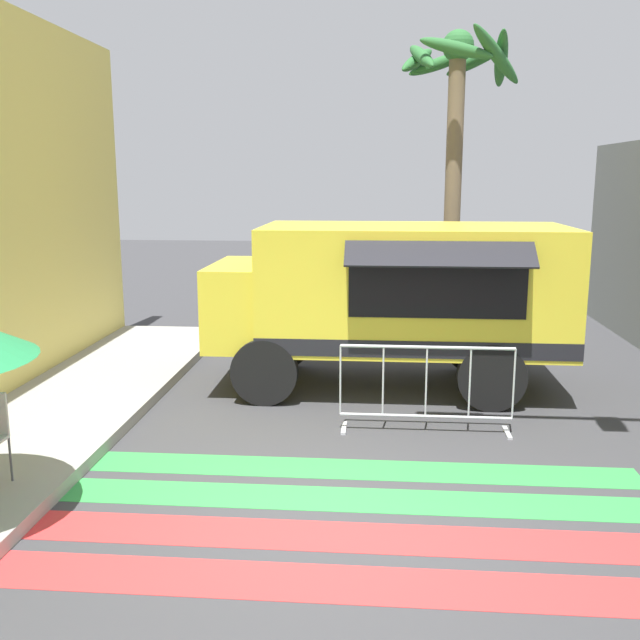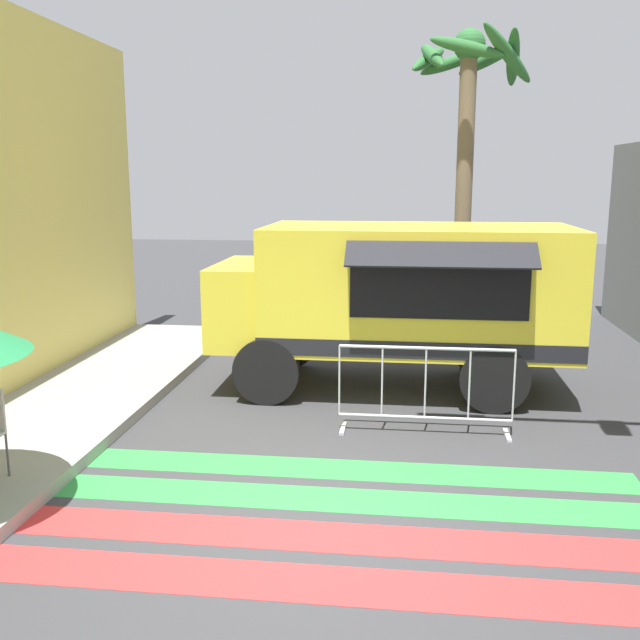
{
  "view_description": "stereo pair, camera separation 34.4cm",
  "coord_description": "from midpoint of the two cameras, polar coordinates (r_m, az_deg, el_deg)",
  "views": [
    {
      "loc": [
        0.33,
        -6.14,
        3.18
      ],
      "look_at": [
        -0.41,
        2.89,
        1.36
      ],
      "focal_mm": 40.0,
      "sensor_mm": 36.0,
      "label": 1
    },
    {
      "loc": [
        0.68,
        -6.11,
        3.18
      ],
      "look_at": [
        -0.41,
        2.89,
        1.36
      ],
      "focal_mm": 40.0,
      "sensor_mm": 36.0,
      "label": 2
    }
  ],
  "objects": [
    {
      "name": "ground_plane",
      "position": [
        6.92,
        2.03,
        -16.03
      ],
      "size": [
        60.0,
        60.0,
        0.0
      ],
      "primitive_type": "plane",
      "color": "#38383A"
    },
    {
      "name": "crosswalk_painted",
      "position": [
        7.04,
        2.13,
        -15.48
      ],
      "size": [
        6.4,
        2.84,
        0.01
      ],
      "color": "red",
      "rests_on": "ground_plane"
    },
    {
      "name": "food_truck",
      "position": [
        10.78,
        6.52,
        2.26
      ],
      "size": [
        5.29,
        2.68,
        2.48
      ],
      "color": "yellow",
      "rests_on": "ground_plane"
    },
    {
      "name": "barricade_front",
      "position": [
        9.09,
        9.49,
        -5.57
      ],
      "size": [
        2.19,
        0.44,
        1.12
      ],
      "color": "#B7BABF",
      "rests_on": "ground_plane"
    },
    {
      "name": "palm_tree",
      "position": [
        14.51,
        12.4,
        15.74
      ],
      "size": [
        2.43,
        2.35,
        5.93
      ],
      "color": "#7A664C",
      "rests_on": "ground_plane"
    }
  ]
}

